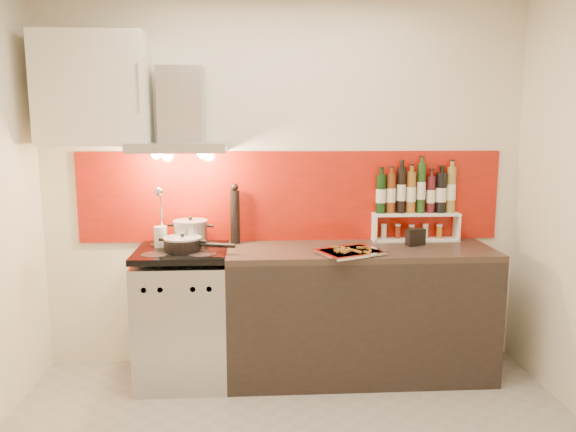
{
  "coord_description": "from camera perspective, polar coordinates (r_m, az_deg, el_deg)",
  "views": [
    {
      "loc": [
        -0.21,
        -2.57,
        1.73
      ],
      "look_at": [
        0.0,
        0.95,
        1.15
      ],
      "focal_mm": 35.0,
      "sensor_mm": 36.0,
      "label": 1
    }
  ],
  "objects": [
    {
      "name": "stock_pot",
      "position": [
        3.89,
        -9.86,
        -1.67
      ],
      "size": [
        0.24,
        0.24,
        0.2
      ],
      "color": "#B7B7BA",
      "rests_on": "range_stove"
    },
    {
      "name": "utensil_jar",
      "position": [
        3.87,
        -12.84,
        -1.39
      ],
      "size": [
        0.09,
        0.13,
        0.42
      ],
      "color": "silver",
      "rests_on": "range_stove"
    },
    {
      "name": "range_hood",
      "position": [
        3.84,
        -10.89,
        9.36
      ],
      "size": [
        0.62,
        0.5,
        0.61
      ],
      "color": "#B7B7BA",
      "rests_on": "back_wall"
    },
    {
      "name": "step_shelf",
      "position": [
        4.12,
        12.88,
        1.3
      ],
      "size": [
        0.62,
        0.17,
        0.56
      ],
      "color": "white",
      "rests_on": "counter"
    },
    {
      "name": "saute_pan",
      "position": [
        3.74,
        -10.54,
        -2.79
      ],
      "size": [
        0.47,
        0.25,
        0.12
      ],
      "color": "black",
      "rests_on": "range_stove"
    },
    {
      "name": "pepper_mill",
      "position": [
        3.93,
        -5.41,
        0.15
      ],
      "size": [
        0.07,
        0.07,
        0.42
      ],
      "color": "black",
      "rests_on": "counter"
    },
    {
      "name": "back_wall",
      "position": [
        4.0,
        -0.39,
        3.17
      ],
      "size": [
        3.4,
        0.02,
        2.6
      ],
      "primitive_type": "cube",
      "color": "silver",
      "rests_on": "ground"
    },
    {
      "name": "baking_tray",
      "position": [
        3.65,
        6.33,
        -3.63
      ],
      "size": [
        0.49,
        0.45,
        0.03
      ],
      "color": "silver",
      "rests_on": "counter"
    },
    {
      "name": "caddy_box",
      "position": [
        3.96,
        12.83,
        -2.1
      ],
      "size": [
        0.14,
        0.1,
        0.11
      ],
      "primitive_type": "cube",
      "rotation": [
        0.0,
        0.0,
        0.33
      ],
      "color": "black",
      "rests_on": "counter"
    },
    {
      "name": "backsplash",
      "position": [
        4.0,
        0.34,
        2.02
      ],
      "size": [
        3.0,
        0.02,
        0.64
      ],
      "primitive_type": "cube",
      "color": "maroon",
      "rests_on": "back_wall"
    },
    {
      "name": "upper_cabinet",
      "position": [
        3.94,
        -19.14,
        12.03
      ],
      "size": [
        0.7,
        0.35,
        0.72
      ],
      "primitive_type": "cube",
      "color": "silver",
      "rests_on": "back_wall"
    },
    {
      "name": "range_stove",
      "position": [
        3.92,
        -10.56,
        -10.03
      ],
      "size": [
        0.6,
        0.6,
        0.91
      ],
      "color": "#B7B7BA",
      "rests_on": "ground"
    },
    {
      "name": "counter",
      "position": [
        3.96,
        7.22,
        -9.62
      ],
      "size": [
        1.8,
        0.6,
        0.9
      ],
      "color": "black",
      "rests_on": "ground"
    }
  ]
}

